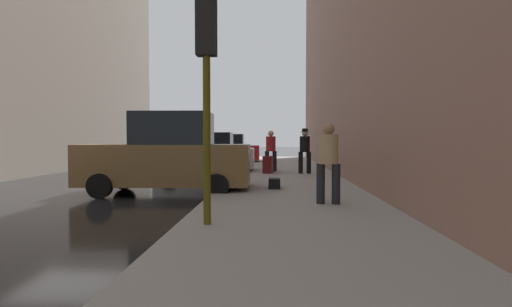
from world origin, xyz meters
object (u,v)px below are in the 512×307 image
at_px(fire_hydrant, 238,171).
at_px(rolling_suitcase, 268,165).
at_px(parked_bronze_suv, 168,157).
at_px(traffic_light, 207,62).
at_px(pedestrian_with_fedora, 305,148).
at_px(parked_silver_sedan, 207,154).
at_px(pedestrian_in_tan_coat, 328,159).
at_px(duffel_bag, 274,183).
at_px(parked_red_hatchback, 225,150).
at_px(pedestrian_in_red_jacket, 271,149).

height_order(fire_hydrant, rolling_suitcase, rolling_suitcase).
xyz_separation_m(parked_bronze_suv, rolling_suitcase, (2.70, 4.98, -0.54)).
bearing_deg(traffic_light, pedestrian_with_fedora, 76.31).
xyz_separation_m(parked_bronze_suv, parked_silver_sedan, (0.00, 6.38, -0.18)).
bearing_deg(pedestrian_in_tan_coat, rolling_suitcase, 100.54).
relative_size(pedestrian_in_tan_coat, duffel_bag, 3.89).
bearing_deg(duffel_bag, parked_red_hatchback, 102.73).
height_order(pedestrian_in_tan_coat, rolling_suitcase, pedestrian_in_tan_coat).
xyz_separation_m(parked_bronze_suv, parked_red_hatchback, (0.00, 13.15, -0.18)).
bearing_deg(parked_silver_sedan, fire_hydrant, -68.89).
height_order(fire_hydrant, pedestrian_in_tan_coat, pedestrian_in_tan_coat).
distance_m(parked_silver_sedan, duffel_bag, 6.95).
relative_size(pedestrian_with_fedora, pedestrian_in_tan_coat, 1.04).
bearing_deg(pedestrian_with_fedora, fire_hydrant, -126.45).
relative_size(parked_red_hatchback, duffel_bag, 9.65).
distance_m(pedestrian_with_fedora, rolling_suitcase, 1.59).
relative_size(traffic_light, rolling_suitcase, 3.46).
distance_m(parked_bronze_suv, pedestrian_in_red_jacket, 6.42).
height_order(parked_silver_sedan, fire_hydrant, parked_silver_sedan).
bearing_deg(parked_silver_sedan, parked_red_hatchback, 90.00).
bearing_deg(pedestrian_in_red_jacket, rolling_suitcase, -97.60).
height_order(parked_silver_sedan, duffel_bag, parked_silver_sedan).
xyz_separation_m(parked_silver_sedan, duffel_bag, (2.95, -6.27, -0.56)).
relative_size(parked_bronze_suv, pedestrian_in_tan_coat, 2.72).
height_order(pedestrian_in_red_jacket, duffel_bag, pedestrian_in_red_jacket).
distance_m(parked_silver_sedan, pedestrian_in_tan_coat, 9.73).
distance_m(parked_red_hatchback, duffel_bag, 13.38).
relative_size(pedestrian_with_fedora, duffel_bag, 4.04).
distance_m(parked_silver_sedan, fire_hydrant, 5.02).
distance_m(parked_silver_sedan, traffic_light, 11.25).
relative_size(parked_silver_sedan, fire_hydrant, 6.01).
bearing_deg(rolling_suitcase, parked_bronze_suv, -118.45).
bearing_deg(parked_bronze_suv, fire_hydrant, 43.43).
bearing_deg(fire_hydrant, pedestrian_in_red_jacket, 76.17).
height_order(pedestrian_with_fedora, duffel_bag, pedestrian_with_fedora).
bearing_deg(parked_bronze_suv, duffel_bag, 2.14).
distance_m(parked_bronze_suv, parked_red_hatchback, 13.15).
distance_m(pedestrian_in_tan_coat, duffel_bag, 2.92).
bearing_deg(pedestrian_in_tan_coat, duffel_bag, 113.95).
relative_size(fire_hydrant, duffel_bag, 1.60).
relative_size(parked_silver_sedan, duffel_bag, 9.61).
distance_m(traffic_light, pedestrian_with_fedora, 9.85).
xyz_separation_m(parked_red_hatchback, rolling_suitcase, (2.70, -8.16, -0.36)).
distance_m(fire_hydrant, rolling_suitcase, 3.39).
relative_size(parked_bronze_suv, rolling_suitcase, 4.47).
height_order(parked_bronze_suv, pedestrian_in_red_jacket, parked_bronze_suv).
relative_size(parked_red_hatchback, pedestrian_in_red_jacket, 2.48).
distance_m(parked_red_hatchback, pedestrian_in_tan_coat, 16.12).
xyz_separation_m(fire_hydrant, traffic_light, (0.05, -6.26, 2.26)).
bearing_deg(duffel_bag, parked_bronze_suv, -177.86).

